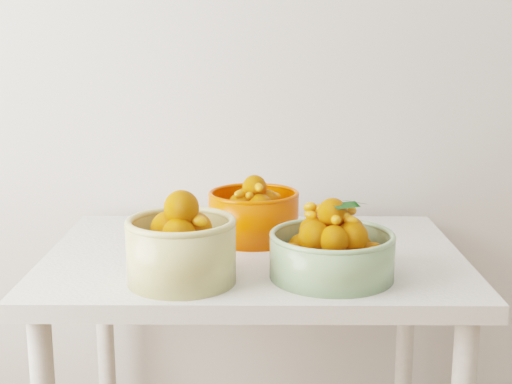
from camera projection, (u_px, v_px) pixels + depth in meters
table at (254, 289)px, 1.75m from camera, size 1.00×0.70×0.75m
bowl_cream at (181, 248)px, 1.50m from camera, size 0.30×0.30×0.20m
bowl_green at (332, 250)px, 1.54m from camera, size 0.30×0.30×0.17m
bowl_orange at (254, 214)px, 1.83m from camera, size 0.28×0.28×0.17m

